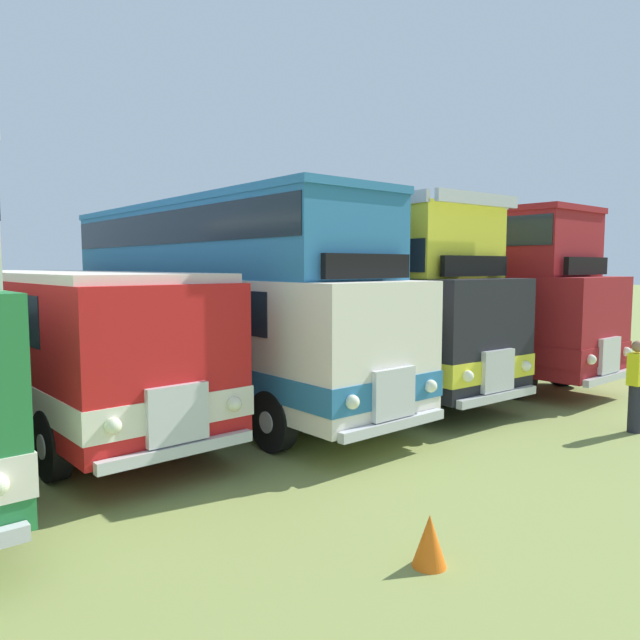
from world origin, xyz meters
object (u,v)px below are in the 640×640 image
(bus_ninth_in_row, at_px, (416,287))
(marshal_person, at_px, (636,386))
(bus_eighth_in_row, at_px, (328,294))
(bus_sixth_in_row, at_px, (55,334))
(bus_seventh_in_row, at_px, (213,294))
(cone_near_end, at_px, (429,540))

(bus_ninth_in_row, xyz_separation_m, marshal_person, (-1.73, -7.03, -1.59))
(bus_eighth_in_row, bearing_deg, bus_ninth_in_row, -1.71)
(bus_sixth_in_row, bearing_deg, bus_seventh_in_row, -7.68)
(bus_seventh_in_row, xyz_separation_m, bus_ninth_in_row, (6.60, -0.17, 0.00))
(bus_ninth_in_row, distance_m, marshal_person, 7.41)
(bus_sixth_in_row, xyz_separation_m, bus_seventh_in_row, (3.30, -0.44, 0.72))
(cone_near_end, bearing_deg, bus_eighth_in_row, 56.94)
(bus_seventh_in_row, height_order, cone_near_end, bus_seventh_in_row)
(bus_seventh_in_row, relative_size, cone_near_end, 19.96)
(bus_seventh_in_row, distance_m, cone_near_end, 8.62)
(bus_seventh_in_row, bearing_deg, bus_ninth_in_row, -1.49)
(bus_eighth_in_row, relative_size, cone_near_end, 19.08)
(bus_sixth_in_row, xyz_separation_m, cone_near_end, (1.38, -8.55, -1.48))
(cone_near_end, bearing_deg, bus_sixth_in_row, 99.14)
(bus_sixth_in_row, distance_m, marshal_person, 11.22)
(bus_seventh_in_row, bearing_deg, cone_near_end, -103.34)
(marshal_person, bearing_deg, bus_seventh_in_row, 124.05)
(bus_seventh_in_row, xyz_separation_m, bus_eighth_in_row, (3.31, -0.07, -0.11))
(bus_seventh_in_row, distance_m, bus_ninth_in_row, 6.60)
(marshal_person, bearing_deg, bus_eighth_in_row, 102.36)
(marshal_person, bearing_deg, bus_sixth_in_row, 136.88)
(bus_sixth_in_row, height_order, marshal_person, bus_sixth_in_row)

